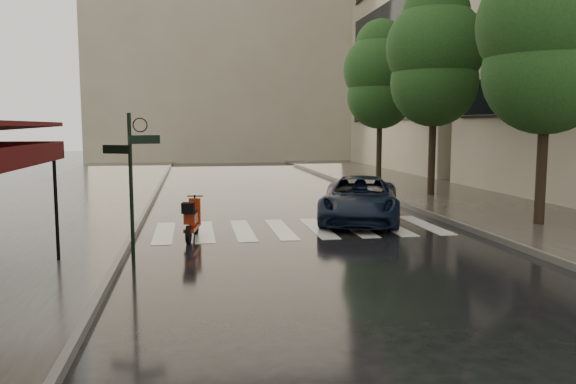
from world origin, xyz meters
name	(u,v)px	position (x,y,z in m)	size (l,w,h in m)	color
ground	(190,299)	(0.00, 0.00, 0.00)	(120.00, 120.00, 0.00)	black
sidewalk_near	(64,204)	(-4.50, 12.00, 0.06)	(6.00, 60.00, 0.12)	#38332D
sidewalk_far	(448,195)	(10.25, 12.00, 0.06)	(5.50, 60.00, 0.12)	#38332D
curb_near	(151,202)	(-1.45, 12.00, 0.07)	(0.12, 60.00, 0.16)	#595651
curb_far	(382,196)	(7.45, 12.00, 0.07)	(0.12, 60.00, 0.16)	#595651
crosswalk	(299,229)	(2.98, 6.00, 0.01)	(7.85, 3.20, 0.01)	silver
signpost	(131,174)	(-1.19, 3.00, 1.83)	(1.17, 0.29, 3.10)	black
haussmann_far	(446,27)	(16.50, 26.00, 9.25)	(8.00, 16.00, 18.50)	#9D9278
backdrop_building	(226,38)	(3.00, 38.00, 10.00)	(22.00, 6.00, 20.00)	#9D9278
tree_near	(549,33)	(9.60, 5.00, 5.32)	(3.80, 3.80, 7.99)	black
tree_mid	(435,55)	(9.50, 12.00, 5.59)	(3.80, 3.80, 8.34)	black
tree_far	(380,75)	(9.70, 19.00, 5.46)	(3.80, 3.80, 8.16)	black
scooter	(192,220)	(0.03, 5.03, 0.48)	(0.55, 1.57, 1.04)	black
parked_car	(360,199)	(4.99, 6.93, 0.67)	(2.22, 4.82, 1.34)	black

